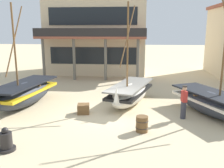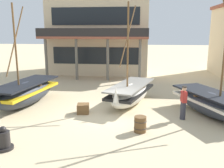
# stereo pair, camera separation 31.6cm
# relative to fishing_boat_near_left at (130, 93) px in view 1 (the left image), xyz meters

# --- Properties ---
(ground_plane) EXTENTS (120.00, 120.00, 0.00)m
(ground_plane) POSITION_rel_fishing_boat_near_left_xyz_m (-0.99, -1.97, -0.66)
(ground_plane) COLOR #CCB78E
(fishing_boat_near_left) EXTENTS (2.91, 4.94, 5.80)m
(fishing_boat_near_left) POSITION_rel_fishing_boat_near_left_xyz_m (0.00, 0.00, 0.00)
(fishing_boat_near_left) COLOR silver
(fishing_boat_near_left) RESTS_ON ground
(fishing_boat_centre_large) EXTENTS (3.51, 4.93, 6.50)m
(fishing_boat_centre_large) POSITION_rel_fishing_boat_near_left_xyz_m (4.21, -1.52, -0.00)
(fishing_boat_centre_large) COLOR #2D333D
(fishing_boat_centre_large) RESTS_ON ground
(fishing_boat_far_right) EXTENTS (2.43, 5.17, 5.71)m
(fishing_boat_far_right) POSITION_rel_fishing_boat_near_left_xyz_m (-6.10, -0.85, 0.08)
(fishing_boat_far_right) COLOR #2D333D
(fishing_boat_far_right) RESTS_ON ground
(fisherman_by_hull) EXTENTS (0.27, 0.39, 1.68)m
(fisherman_by_hull) POSITION_rel_fishing_boat_near_left_xyz_m (2.68, -2.29, 0.17)
(fisherman_by_hull) COLOR #33333D
(fisherman_by_hull) RESTS_ON ground
(capstan_winch) EXTENTS (0.65, 0.65, 0.90)m
(capstan_winch) POSITION_rel_fishing_boat_near_left_xyz_m (-4.40, -6.24, -0.31)
(capstan_winch) COLOR black
(capstan_winch) RESTS_ON ground
(wooden_barrel) EXTENTS (0.56, 0.56, 0.70)m
(wooden_barrel) POSITION_rel_fishing_boat_near_left_xyz_m (0.59, -4.09, -0.31)
(wooden_barrel) COLOR brown
(wooden_barrel) RESTS_ON ground
(cargo_crate) EXTENTS (0.69, 0.69, 0.51)m
(cargo_crate) POSITION_rel_fishing_boat_near_left_xyz_m (-2.41, -1.99, -0.41)
(cargo_crate) COLOR brown
(cargo_crate) RESTS_ON ground
(harbor_building_main) EXTENTS (10.01, 7.61, 10.98)m
(harbor_building_main) POSITION_rel_fishing_boat_near_left_xyz_m (-3.61, 11.13, 4.82)
(harbor_building_main) COLOR beige
(harbor_building_main) RESTS_ON ground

